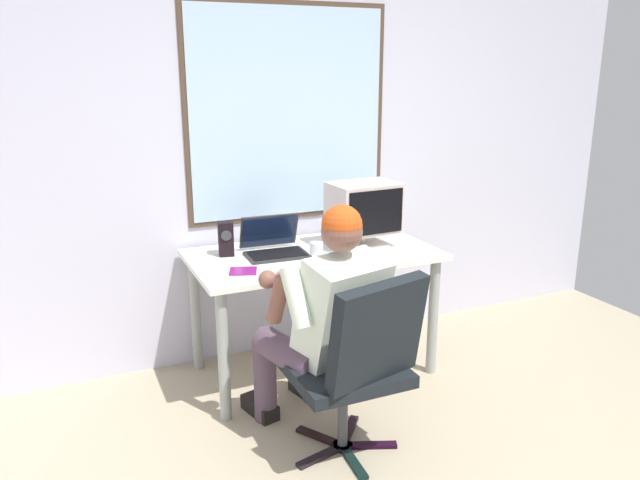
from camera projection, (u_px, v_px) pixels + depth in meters
wall_rear at (288, 139)px, 3.87m from camera, size 5.09×0.08×2.73m
desk at (313, 270)px, 3.67m from camera, size 1.43×0.77×0.76m
office_chair at (359, 357)px, 2.83m from camera, size 0.58×0.61×0.93m
person_seated at (325, 318)px, 3.01m from camera, size 0.62×0.84×1.22m
crt_monitor at (364, 209)px, 3.71m from camera, size 0.41×0.31×0.39m
laptop at (273, 244)px, 3.61m from camera, size 0.36×0.32×0.22m
wine_glass at (316, 250)px, 3.39m from camera, size 0.07×0.07×0.13m
desk_speaker at (226, 239)px, 3.55m from camera, size 0.10×0.10×0.20m
cd_case at (243, 271)px, 3.29m from camera, size 0.18×0.17×0.01m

